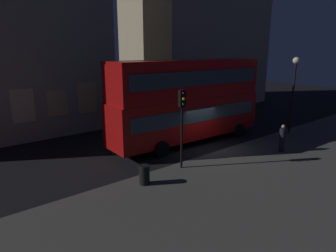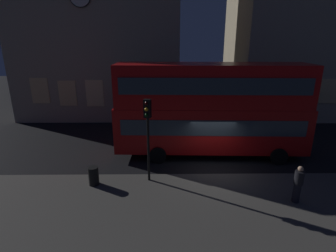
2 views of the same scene
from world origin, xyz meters
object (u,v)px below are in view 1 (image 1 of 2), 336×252
at_px(double_decker_bus, 188,98).
at_px(litter_bin, 144,175).
at_px(traffic_light_near_kerb, 182,113).
at_px(pedestrian, 282,138).
at_px(street_lamp, 294,79).
at_px(traffic_light_far_side, 245,84).

xyz_separation_m(double_decker_bus, litter_bin, (-6.12, -3.73, -2.46)).
relative_size(double_decker_bus, traffic_light_near_kerb, 2.78).
height_order(traffic_light_near_kerb, litter_bin, traffic_light_near_kerb).
bearing_deg(pedestrian, street_lamp, -110.99).
bearing_deg(double_decker_bus, traffic_light_far_side, 18.09).
bearing_deg(street_lamp, traffic_light_far_side, 67.26).
xyz_separation_m(double_decker_bus, traffic_light_far_side, (9.87, 2.84, -0.01)).
xyz_separation_m(traffic_light_near_kerb, litter_bin, (-2.62, -0.38, -2.48)).
height_order(street_lamp, pedestrian, street_lamp).
xyz_separation_m(double_decker_bus, pedestrian, (2.91, -5.26, -2.06)).
relative_size(street_lamp, pedestrian, 3.29).
bearing_deg(litter_bin, pedestrian, -9.63).
height_order(double_decker_bus, traffic_light_near_kerb, double_decker_bus).
distance_m(traffic_light_far_side, pedestrian, 10.88).
xyz_separation_m(double_decker_bus, street_lamp, (7.28, -3.32, 1.08)).
distance_m(street_lamp, pedestrian, 5.73).
bearing_deg(litter_bin, traffic_light_far_side, 22.35).
bearing_deg(street_lamp, litter_bin, -178.24).
relative_size(double_decker_bus, litter_bin, 12.48).
bearing_deg(pedestrian, litter_bin, 35.43).
distance_m(traffic_light_far_side, street_lamp, 6.77).
distance_m(traffic_light_far_side, litter_bin, 17.46).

